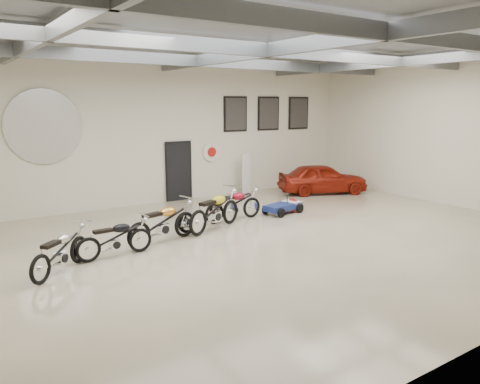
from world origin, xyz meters
TOP-DOWN VIEW (x-y plane):
  - floor at (0.00, 0.00)m, footprint 16.00×12.00m
  - ceiling at (0.00, 0.00)m, footprint 16.00×12.00m
  - back_wall at (0.00, 6.00)m, footprint 16.00×0.02m
  - right_wall at (8.00, 0.00)m, footprint 0.02×12.00m
  - ceiling_beams at (0.00, 0.00)m, footprint 15.80×11.80m
  - door at (0.50, 5.95)m, footprint 0.92×0.08m
  - logo_plaque at (-4.00, 5.95)m, footprint 2.30×0.06m
  - poster_left at (3.00, 5.96)m, footprint 1.05×0.08m
  - poster_mid at (4.60, 5.96)m, footprint 1.05×0.08m
  - poster_right at (6.20, 5.96)m, footprint 1.05×0.08m
  - oil_sign at (1.90, 5.95)m, footprint 0.72×0.10m
  - banner_stand at (3.20, 5.50)m, footprint 0.49×0.29m
  - motorcycle_silver at (-4.95, 0.56)m, footprint 1.78×1.68m
  - motorcycle_black at (-3.66, 0.92)m, footprint 1.82×0.66m
  - motorcycle_gold at (-2.27, 1.34)m, footprint 2.19×1.14m
  - motorcycle_yellow at (-0.52, 1.70)m, footprint 2.29×1.49m
  - motorcycle_red at (0.48, 2.27)m, footprint 1.97×0.66m
  - go_kart at (2.45, 2.18)m, footprint 1.77×1.04m
  - vintage_car at (5.82, 4.00)m, footprint 2.66×3.73m

SIDE VIEW (x-z plane):
  - floor at x=0.00m, z-range -0.01..0.01m
  - go_kart at x=2.45m, z-range 0.00..0.60m
  - motorcycle_black at x=-3.66m, z-range 0.00..0.93m
  - motorcycle_silver at x=-4.95m, z-range 0.00..0.98m
  - motorcycle_red at x=0.48m, z-range 0.00..1.02m
  - motorcycle_gold at x=-2.27m, z-range 0.00..1.09m
  - motorcycle_yellow at x=-0.52m, z-range 0.00..1.15m
  - vintage_car at x=5.82m, z-range 0.00..1.18m
  - banner_stand at x=3.20m, z-range 0.00..1.68m
  - door at x=0.50m, z-range 0.00..2.10m
  - oil_sign at x=1.90m, z-range 1.34..2.06m
  - back_wall at x=0.00m, z-range 0.00..5.00m
  - right_wall at x=8.00m, z-range 0.00..5.00m
  - logo_plaque at x=-4.00m, z-range 2.22..3.38m
  - poster_left at x=3.00m, z-range 2.42..3.78m
  - poster_mid at x=4.60m, z-range 2.42..3.78m
  - poster_right at x=6.20m, z-range 2.42..3.78m
  - ceiling_beams at x=0.00m, z-range 4.59..4.91m
  - ceiling at x=0.00m, z-range 5.00..5.00m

